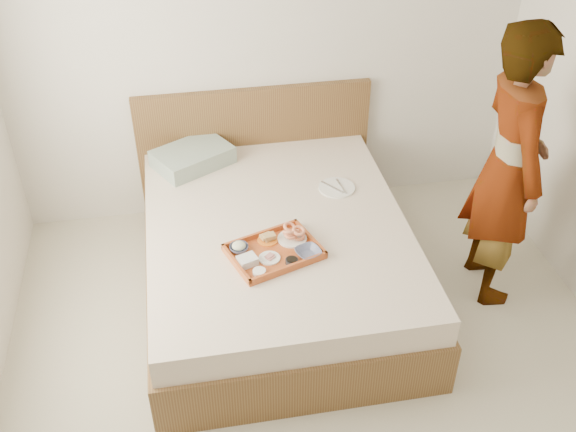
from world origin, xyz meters
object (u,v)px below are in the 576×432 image
at_px(dinner_plate, 337,188).
at_px(tray, 274,251).
at_px(person, 508,168).
at_px(bed, 277,257).

bearing_deg(dinner_plate, tray, -130.91).
height_order(dinner_plate, person, person).
relative_size(bed, tray, 4.07).
bearing_deg(person, bed, 86.75).
bearing_deg(bed, tray, -102.44).
xyz_separation_m(tray, dinner_plate, (0.50, 0.58, -0.02)).
distance_m(tray, dinner_plate, 0.77).
xyz_separation_m(tray, person, (1.39, 0.11, 0.33)).
distance_m(bed, tray, 0.41).
relative_size(tray, dinner_plate, 2.09).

